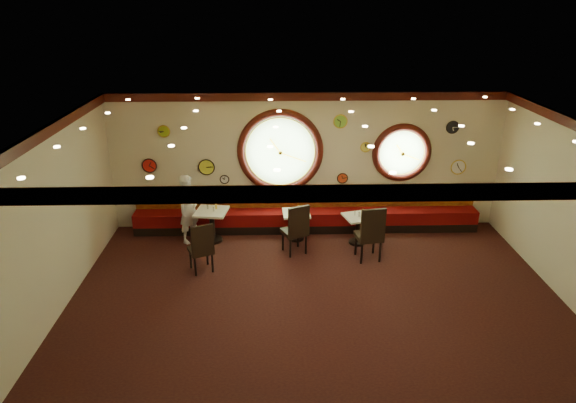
# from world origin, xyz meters

# --- Properties ---
(floor) EXTENTS (9.00, 6.00, 0.00)m
(floor) POSITION_xyz_m (0.00, 0.00, 0.00)
(floor) COLOR black
(floor) RESTS_ON ground
(ceiling) EXTENTS (9.00, 6.00, 0.02)m
(ceiling) POSITION_xyz_m (0.00, 0.00, 3.20)
(ceiling) COLOR gold
(ceiling) RESTS_ON wall_back
(wall_back) EXTENTS (9.00, 0.02, 3.20)m
(wall_back) POSITION_xyz_m (0.00, 3.00, 1.60)
(wall_back) COLOR beige
(wall_back) RESTS_ON floor
(wall_front) EXTENTS (9.00, 0.02, 3.20)m
(wall_front) POSITION_xyz_m (0.00, -3.00, 1.60)
(wall_front) COLOR beige
(wall_front) RESTS_ON floor
(wall_left) EXTENTS (0.02, 6.00, 3.20)m
(wall_left) POSITION_xyz_m (-4.50, 0.00, 1.60)
(wall_left) COLOR beige
(wall_left) RESTS_ON floor
(wall_right) EXTENTS (0.02, 6.00, 3.20)m
(wall_right) POSITION_xyz_m (4.50, 0.00, 1.60)
(wall_right) COLOR beige
(wall_right) RESTS_ON floor
(molding_back) EXTENTS (9.00, 0.10, 0.18)m
(molding_back) POSITION_xyz_m (0.00, 2.95, 3.11)
(molding_back) COLOR #3B0F0A
(molding_back) RESTS_ON wall_back
(molding_front) EXTENTS (9.00, 0.10, 0.18)m
(molding_front) POSITION_xyz_m (0.00, -2.95, 3.11)
(molding_front) COLOR #3B0F0A
(molding_front) RESTS_ON wall_back
(molding_left) EXTENTS (0.10, 6.00, 0.18)m
(molding_left) POSITION_xyz_m (-4.45, 0.00, 3.11)
(molding_left) COLOR #3B0F0A
(molding_left) RESTS_ON wall_back
(banquette_base) EXTENTS (8.00, 0.55, 0.20)m
(banquette_base) POSITION_xyz_m (0.00, 2.72, 0.10)
(banquette_base) COLOR black
(banquette_base) RESTS_ON floor
(banquette_seat) EXTENTS (8.00, 0.55, 0.30)m
(banquette_seat) POSITION_xyz_m (0.00, 2.72, 0.35)
(banquette_seat) COLOR #5C0709
(banquette_seat) RESTS_ON banquette_base
(banquette_back) EXTENTS (8.00, 0.10, 0.55)m
(banquette_back) POSITION_xyz_m (0.00, 2.94, 0.75)
(banquette_back) COLOR #5B0D07
(banquette_back) RESTS_ON wall_back
(porthole_left_glass) EXTENTS (1.66, 0.02, 1.66)m
(porthole_left_glass) POSITION_xyz_m (-0.60, 3.00, 1.85)
(porthole_left_glass) COLOR #90C475
(porthole_left_glass) RESTS_ON wall_back
(porthole_left_frame) EXTENTS (1.98, 0.18, 1.98)m
(porthole_left_frame) POSITION_xyz_m (-0.60, 2.98, 1.85)
(porthole_left_frame) COLOR #3B0F0A
(porthole_left_frame) RESTS_ON wall_back
(porthole_left_ring) EXTENTS (1.61, 0.03, 1.61)m
(porthole_left_ring) POSITION_xyz_m (-0.60, 2.95, 1.85)
(porthole_left_ring) COLOR gold
(porthole_left_ring) RESTS_ON wall_back
(porthole_right_glass) EXTENTS (1.10, 0.02, 1.10)m
(porthole_right_glass) POSITION_xyz_m (2.20, 3.00, 1.80)
(porthole_right_glass) COLOR #90C475
(porthole_right_glass) RESTS_ON wall_back
(porthole_right_frame) EXTENTS (1.38, 0.18, 1.38)m
(porthole_right_frame) POSITION_xyz_m (2.20, 2.98, 1.80)
(porthole_right_frame) COLOR #3B0F0A
(porthole_right_frame) RESTS_ON wall_back
(porthole_right_ring) EXTENTS (1.09, 0.03, 1.09)m
(porthole_right_ring) POSITION_xyz_m (2.20, 2.95, 1.80)
(porthole_right_ring) COLOR gold
(porthole_right_ring) RESTS_ON wall_back
(wall_clock_0) EXTENTS (0.24, 0.03, 0.24)m
(wall_clock_0) POSITION_xyz_m (0.85, 2.96, 1.20)
(wall_clock_0) COLOR red
(wall_clock_0) RESTS_ON wall_back
(wall_clock_1) EXTENTS (0.22, 0.03, 0.22)m
(wall_clock_1) POSITION_xyz_m (1.35, 2.96, 1.95)
(wall_clock_1) COLOR #EEEC4F
(wall_clock_1) RESTS_ON wall_back
(wall_clock_2) EXTENTS (0.34, 0.03, 0.34)m
(wall_clock_2) POSITION_xyz_m (3.55, 2.96, 1.45)
(wall_clock_2) COLOR white
(wall_clock_2) RESTS_ON wall_back
(wall_clock_3) EXTENTS (0.26, 0.03, 0.26)m
(wall_clock_3) POSITION_xyz_m (-3.20, 2.96, 2.35)
(wall_clock_3) COLOR #9DB925
(wall_clock_3) RESTS_ON wall_back
(wall_clock_4) EXTENTS (0.36, 0.03, 0.36)m
(wall_clock_4) POSITION_xyz_m (-2.30, 2.96, 1.50)
(wall_clock_4) COLOR yellow
(wall_clock_4) RESTS_ON wall_back
(wall_clock_5) EXTENTS (0.20, 0.03, 0.20)m
(wall_clock_5) POSITION_xyz_m (-1.90, 2.96, 1.20)
(wall_clock_5) COLOR white
(wall_clock_5) RESTS_ON wall_back
(wall_clock_6) EXTENTS (0.32, 0.03, 0.32)m
(wall_clock_6) POSITION_xyz_m (-3.60, 2.96, 1.55)
(wall_clock_6) COLOR red
(wall_clock_6) RESTS_ON wall_back
(wall_clock_7) EXTENTS (0.28, 0.03, 0.28)m
(wall_clock_7) POSITION_xyz_m (3.30, 2.96, 2.40)
(wall_clock_7) COLOR black
(wall_clock_7) RESTS_ON wall_back
(wall_clock_8) EXTENTS (0.30, 0.03, 0.30)m
(wall_clock_8) POSITION_xyz_m (0.75, 2.96, 2.55)
(wall_clock_8) COLOR #8ACE40
(wall_clock_8) RESTS_ON wall_back
(table_a) EXTENTS (0.76, 0.76, 0.74)m
(table_a) POSITION_xyz_m (-2.14, 2.18, 0.47)
(table_a) COLOR black
(table_a) RESTS_ON floor
(table_b) EXTENTS (0.63, 0.63, 0.66)m
(table_b) POSITION_xyz_m (-0.26, 2.23, 0.42)
(table_b) COLOR black
(table_b) RESTS_ON floor
(table_c) EXTENTS (0.73, 0.73, 0.66)m
(table_c) POSITION_xyz_m (1.10, 1.98, 0.41)
(table_c) COLOR black
(table_c) RESTS_ON floor
(chair_a) EXTENTS (0.59, 0.59, 0.66)m
(chair_a) POSITION_xyz_m (-2.19, 0.77, 0.61)
(chair_a) COLOR black
(chair_a) RESTS_ON floor
(chair_b) EXTENTS (0.63, 0.63, 0.70)m
(chair_b) POSITION_xyz_m (-0.28, 1.50, 0.65)
(chair_b) COLOR black
(chair_b) RESTS_ON floor
(chair_c) EXTENTS (0.58, 0.58, 0.75)m
(chair_c) POSITION_xyz_m (1.23, 1.15, 0.69)
(chair_c) COLOR black
(chair_c) RESTS_ON floor
(condiment_a_salt) EXTENTS (0.04, 0.04, 0.10)m
(condiment_a_salt) POSITION_xyz_m (-2.24, 2.28, 0.79)
(condiment_a_salt) COLOR #B8B9BD
(condiment_a_salt) RESTS_ON table_a
(condiment_b_salt) EXTENTS (0.04, 0.04, 0.11)m
(condiment_b_salt) POSITION_xyz_m (-0.37, 2.24, 0.72)
(condiment_b_salt) COLOR silver
(condiment_b_salt) RESTS_ON table_b
(condiment_c_salt) EXTENTS (0.03, 0.03, 0.09)m
(condiment_c_salt) POSITION_xyz_m (1.03, 2.03, 0.70)
(condiment_c_salt) COLOR silver
(condiment_c_salt) RESTS_ON table_c
(condiment_a_pepper) EXTENTS (0.04, 0.04, 0.10)m
(condiment_a_pepper) POSITION_xyz_m (-2.09, 2.14, 0.79)
(condiment_a_pepper) COLOR silver
(condiment_a_pepper) RESTS_ON table_a
(condiment_b_pepper) EXTENTS (0.04, 0.04, 0.10)m
(condiment_b_pepper) POSITION_xyz_m (-0.20, 2.22, 0.71)
(condiment_b_pepper) COLOR silver
(condiment_b_pepper) RESTS_ON table_b
(condiment_c_pepper) EXTENTS (0.04, 0.04, 0.11)m
(condiment_c_pepper) POSITION_xyz_m (1.11, 1.96, 0.71)
(condiment_c_pepper) COLOR #B9BABE
(condiment_c_pepper) RESTS_ON table_c
(condiment_a_bottle) EXTENTS (0.05, 0.05, 0.15)m
(condiment_a_bottle) POSITION_xyz_m (-2.05, 2.28, 0.82)
(condiment_a_bottle) COLOR gold
(condiment_a_bottle) RESTS_ON table_a
(condiment_b_bottle) EXTENTS (0.05, 0.05, 0.14)m
(condiment_b_bottle) POSITION_xyz_m (-0.20, 2.27, 0.73)
(condiment_b_bottle) COLOR gold
(condiment_b_bottle) RESTS_ON table_b
(condiment_c_bottle) EXTENTS (0.05, 0.05, 0.15)m
(condiment_c_bottle) POSITION_xyz_m (1.20, 2.01, 0.73)
(condiment_c_bottle) COLOR yellow
(condiment_c_bottle) RESTS_ON table_c
(waiter) EXTENTS (0.64, 0.68, 1.57)m
(waiter) POSITION_xyz_m (-2.64, 2.20, 0.79)
(waiter) COLOR white
(waiter) RESTS_ON floor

